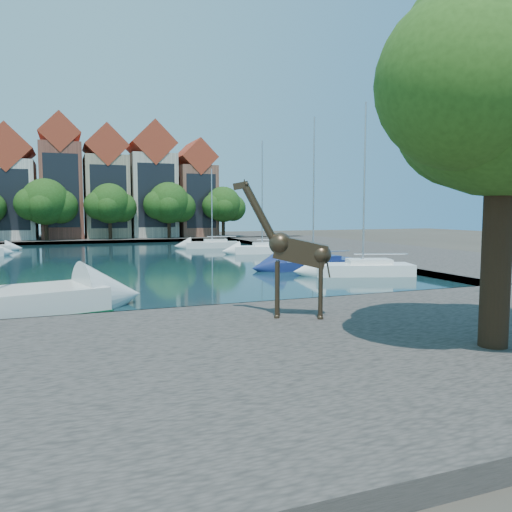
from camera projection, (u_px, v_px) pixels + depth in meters
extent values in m
plane|color=#38332B|center=(169.00, 320.00, 19.95)|extent=(160.00, 160.00, 0.00)
cube|color=black|center=(114.00, 262.00, 42.25)|extent=(38.00, 50.00, 0.08)
cube|color=#4C4742|center=(220.00, 364.00, 13.42)|extent=(50.00, 14.00, 0.50)
cube|color=#4C4742|center=(93.00, 239.00, 71.98)|extent=(60.00, 16.00, 0.50)
cube|color=#4C4742|center=(365.00, 251.00, 51.17)|extent=(14.00, 52.00, 0.50)
cylinder|color=#332114|center=(497.00, 250.00, 13.97)|extent=(0.80, 0.80, 5.50)
sphere|color=#274B15|center=(504.00, 79.00, 13.55)|extent=(6.40, 6.40, 6.40)
sphere|color=#274B15|center=(464.00, 82.00, 12.57)|extent=(4.48, 4.48, 4.48)
cube|color=silver|center=(11.00, 200.00, 67.72)|extent=(6.37, 9.00, 10.50)
cube|color=#9A401E|center=(8.00, 150.00, 67.12)|extent=(6.43, 9.18, 6.43)
cube|color=black|center=(7.00, 200.00, 63.56)|extent=(5.20, 0.05, 7.88)
cube|color=brown|center=(62.00, 192.00, 69.93)|extent=(5.39, 9.00, 13.00)
cube|color=#9A401E|center=(60.00, 136.00, 69.23)|extent=(5.44, 9.18, 5.44)
cube|color=black|center=(61.00, 190.00, 65.77)|extent=(4.40, 0.05, 9.75)
cube|color=tan|center=(106.00, 197.00, 72.15)|extent=(5.88, 9.00, 11.50)
cube|color=#9A401E|center=(105.00, 148.00, 71.51)|extent=(5.94, 9.18, 5.94)
cube|color=black|center=(109.00, 197.00, 67.98)|extent=(4.80, 0.05, 8.62)
cube|color=beige|center=(151.00, 196.00, 74.45)|extent=(6.37, 9.00, 12.00)
cube|color=#9A401E|center=(150.00, 146.00, 73.77)|extent=(6.43, 9.18, 6.43)
cube|color=black|center=(157.00, 195.00, 70.28)|extent=(5.20, 0.05, 9.00)
cube|color=brown|center=(194.00, 202.00, 76.84)|extent=(5.39, 9.00, 10.50)
cube|color=#9A401E|center=(193.00, 159.00, 76.25)|extent=(5.44, 9.18, 5.44)
cube|color=black|center=(201.00, 201.00, 72.68)|extent=(4.40, 0.05, 7.88)
cylinder|color=#332114|center=(46.00, 228.00, 64.55)|extent=(0.50, 0.50, 3.20)
sphere|color=#1E3710|center=(45.00, 202.00, 64.24)|extent=(6.00, 6.00, 6.00)
sphere|color=#1E3710|center=(60.00, 206.00, 65.22)|extent=(4.50, 4.50, 4.50)
sphere|color=#1E3710|center=(31.00, 204.00, 63.31)|extent=(4.20, 4.20, 4.20)
cylinder|color=#332114|center=(110.00, 227.00, 67.41)|extent=(0.50, 0.50, 3.20)
sphere|color=#1E3710|center=(110.00, 203.00, 67.12)|extent=(5.40, 5.40, 5.40)
sphere|color=#1E3710|center=(122.00, 207.00, 68.03)|extent=(4.05, 4.05, 4.05)
sphere|color=#1E3710|center=(98.00, 205.00, 66.24)|extent=(3.78, 3.78, 3.78)
cylinder|color=#332114|center=(169.00, 227.00, 70.27)|extent=(0.50, 0.50, 3.20)
sphere|color=#1E3710|center=(169.00, 203.00, 69.97)|extent=(5.80, 5.80, 5.80)
sphere|color=#1E3710|center=(181.00, 207.00, 70.92)|extent=(4.35, 4.35, 4.35)
sphere|color=#1E3710|center=(158.00, 205.00, 69.05)|extent=(4.06, 4.06, 4.06)
cylinder|color=#332114|center=(223.00, 226.00, 73.13)|extent=(0.50, 0.50, 3.20)
sphere|color=#1E3710|center=(223.00, 204.00, 72.85)|extent=(5.20, 5.20, 5.20)
sphere|color=#1E3710|center=(233.00, 208.00, 73.73)|extent=(3.90, 3.90, 3.90)
sphere|color=#1E3710|center=(215.00, 206.00, 71.99)|extent=(3.64, 3.64, 3.64)
cylinder|color=#35281A|center=(277.00, 290.00, 17.86)|extent=(0.16, 0.16, 2.04)
cylinder|color=#35281A|center=(278.00, 288.00, 18.28)|extent=(0.16, 0.16, 2.04)
cylinder|color=#35281A|center=(321.00, 291.00, 17.70)|extent=(0.16, 0.16, 2.04)
cylinder|color=#35281A|center=(320.00, 289.00, 18.12)|extent=(0.16, 0.16, 2.04)
cube|color=#35281A|center=(300.00, 252.00, 17.86)|extent=(2.01, 1.37, 1.19)
cylinder|color=#35281A|center=(260.00, 215.00, 17.89)|extent=(1.30, 0.85, 2.11)
cube|color=#35281A|center=(241.00, 186.00, 17.87)|extent=(0.59, 0.41, 0.32)
cube|color=white|center=(363.00, 268.00, 33.06)|extent=(6.82, 4.15, 0.97)
cube|color=white|center=(363.00, 263.00, 33.03)|extent=(3.17, 2.38, 0.54)
cylinder|color=#B2B2B7|center=(364.00, 184.00, 32.55)|extent=(0.13, 0.13, 10.50)
cube|color=navy|center=(313.00, 263.00, 36.99)|extent=(7.11, 2.93, 0.84)
cube|color=navy|center=(313.00, 259.00, 36.97)|extent=(3.15, 1.92, 0.47)
cylinder|color=#B2B2B7|center=(314.00, 189.00, 36.50)|extent=(0.11, 0.11, 10.39)
cube|color=white|center=(262.00, 249.00, 49.82)|extent=(5.92, 2.99, 0.96)
cube|color=white|center=(262.00, 245.00, 49.79)|extent=(2.69, 1.82, 0.53)
cylinder|color=#B2B2B7|center=(262.00, 194.00, 49.32)|extent=(0.13, 0.13, 10.36)
cube|color=silver|center=(212.00, 244.00, 57.26)|extent=(6.26, 3.15, 0.91)
cube|color=silver|center=(212.00, 241.00, 57.23)|extent=(2.84, 1.92, 0.51)
cylinder|color=#B2B2B7|center=(212.00, 205.00, 56.86)|extent=(0.12, 0.12, 8.30)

